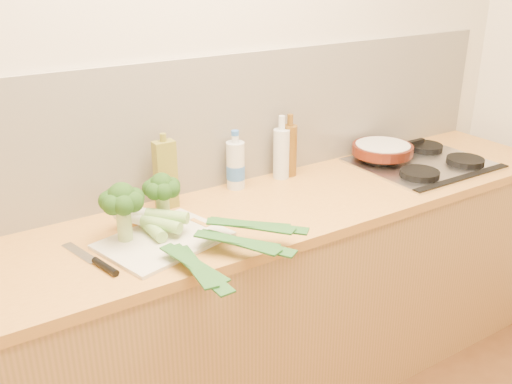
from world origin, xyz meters
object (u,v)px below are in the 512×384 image
Objects in this scene: chopping_board at (164,240)px; skillet at (383,149)px; gas_hob at (423,162)px; chefs_knife at (99,263)px.

chopping_board is 0.98× the size of skillet.
gas_hob is 1.41× the size of skillet.
chefs_knife is (-0.24, -0.04, 0.00)m from chopping_board.
chefs_knife is 0.73× the size of skillet.
skillet is (1.43, 0.22, 0.05)m from chefs_knife.
chopping_board is 1.21m from skillet.
skillet reaches higher than chopping_board.
skillet is (-0.13, 0.13, 0.05)m from gas_hob.
chefs_knife is at bearing -171.33° from skillet.
chopping_board is (-1.32, -0.05, -0.01)m from gas_hob.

